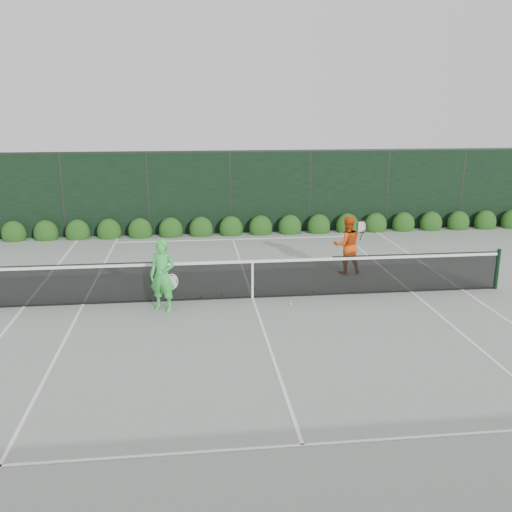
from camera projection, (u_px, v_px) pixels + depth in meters
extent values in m
plane|color=gray|center=(253.00, 298.00, 14.20)|extent=(80.00, 80.00, 0.00)
cylinder|color=black|center=(497.00, 269.00, 14.79)|extent=(0.10, 0.10, 1.07)
cube|color=black|center=(78.00, 285.00, 13.60)|extent=(4.40, 0.01, 1.02)
cube|color=black|center=(253.00, 280.00, 14.08)|extent=(4.00, 0.01, 0.96)
cube|color=black|center=(416.00, 273.00, 14.55)|extent=(4.40, 0.01, 1.02)
cube|color=white|center=(252.00, 261.00, 13.96)|extent=(12.80, 0.03, 0.07)
cube|color=black|center=(253.00, 297.00, 14.20)|extent=(12.80, 0.02, 0.04)
cube|color=white|center=(253.00, 280.00, 14.09)|extent=(0.05, 0.03, 0.91)
imported|color=green|center=(163.00, 275.00, 13.15)|extent=(0.73, 0.62, 1.70)
torus|color=silver|center=(172.00, 282.00, 13.32)|extent=(0.30, 0.07, 0.30)
cylinder|color=black|center=(172.00, 291.00, 13.38)|extent=(0.10, 0.03, 0.30)
imported|color=#DA4D12|center=(347.00, 245.00, 16.11)|extent=(0.83, 0.66, 1.65)
torus|color=black|center=(362.00, 227.00, 15.81)|extent=(0.29, 0.13, 0.30)
cylinder|color=black|center=(362.00, 235.00, 15.87)|extent=(0.10, 0.03, 0.30)
cube|color=white|center=(24.00, 307.00, 13.58)|extent=(0.06, 23.77, 0.01)
cube|color=white|center=(462.00, 290.00, 14.82)|extent=(0.06, 23.77, 0.01)
cube|color=white|center=(83.00, 304.00, 13.74)|extent=(0.06, 23.77, 0.01)
cube|color=white|center=(411.00, 292.00, 14.67)|extent=(0.06, 23.77, 0.01)
cube|color=white|center=(223.00, 212.00, 25.61)|extent=(11.03, 0.06, 0.01)
cube|color=white|center=(233.00, 239.00, 20.34)|extent=(8.23, 0.06, 0.01)
cube|color=white|center=(303.00, 445.00, 8.06)|extent=(8.23, 0.06, 0.01)
cube|color=white|center=(253.00, 298.00, 14.20)|extent=(0.06, 12.80, 0.01)
cube|color=black|center=(230.00, 193.00, 21.01)|extent=(32.00, 0.06, 3.00)
cube|color=#262826|center=(229.00, 151.00, 20.62)|extent=(32.00, 0.06, 0.06)
cylinder|color=#262826|center=(62.00, 196.00, 20.34)|extent=(0.08, 0.08, 3.00)
cylinder|color=#262826|center=(148.00, 195.00, 20.68)|extent=(0.08, 0.08, 3.00)
cylinder|color=#262826|center=(230.00, 193.00, 21.01)|extent=(0.08, 0.08, 3.00)
cylinder|color=#262826|center=(310.00, 192.00, 21.35)|extent=(0.08, 0.08, 3.00)
cylinder|color=#262826|center=(387.00, 190.00, 21.69)|extent=(0.08, 0.08, 3.00)
cylinder|color=#262826|center=(462.00, 189.00, 22.03)|extent=(0.08, 0.08, 3.00)
ellipsoid|color=#10390F|center=(14.00, 234.00, 20.14)|extent=(0.86, 0.65, 0.94)
ellipsoid|color=#10390F|center=(46.00, 233.00, 20.26)|extent=(0.86, 0.65, 0.94)
ellipsoid|color=#10390F|center=(78.00, 232.00, 20.38)|extent=(0.86, 0.65, 0.94)
ellipsoid|color=#10390F|center=(109.00, 232.00, 20.51)|extent=(0.86, 0.65, 0.94)
ellipsoid|color=#10390F|center=(140.00, 231.00, 20.63)|extent=(0.86, 0.65, 0.94)
ellipsoid|color=#10390F|center=(171.00, 230.00, 20.76)|extent=(0.86, 0.65, 0.94)
ellipsoid|color=#10390F|center=(201.00, 229.00, 20.88)|extent=(0.86, 0.65, 0.94)
ellipsoid|color=#10390F|center=(231.00, 229.00, 21.00)|extent=(0.86, 0.65, 0.94)
ellipsoid|color=#10390F|center=(261.00, 228.00, 21.13)|extent=(0.86, 0.65, 0.94)
ellipsoid|color=#10390F|center=(290.00, 227.00, 21.25)|extent=(0.86, 0.65, 0.94)
ellipsoid|color=#10390F|center=(319.00, 226.00, 21.38)|extent=(0.86, 0.65, 0.94)
ellipsoid|color=#10390F|center=(347.00, 226.00, 21.50)|extent=(0.86, 0.65, 0.94)
ellipsoid|color=#10390F|center=(375.00, 225.00, 21.63)|extent=(0.86, 0.65, 0.94)
ellipsoid|color=#10390F|center=(403.00, 224.00, 21.75)|extent=(0.86, 0.65, 0.94)
ellipsoid|color=#10390F|center=(431.00, 224.00, 21.87)|extent=(0.86, 0.65, 0.94)
ellipsoid|color=#10390F|center=(458.00, 223.00, 22.00)|extent=(0.86, 0.65, 0.94)
ellipsoid|color=#10390F|center=(485.00, 222.00, 22.12)|extent=(0.86, 0.65, 0.94)
ellipsoid|color=#10390F|center=(512.00, 222.00, 22.25)|extent=(0.86, 0.65, 0.94)
sphere|color=#D4E533|center=(201.00, 296.00, 14.25)|extent=(0.07, 0.07, 0.07)
sphere|color=#D4E533|center=(157.00, 295.00, 14.30)|extent=(0.07, 0.07, 0.07)
sphere|color=#D4E533|center=(313.00, 291.00, 14.61)|extent=(0.07, 0.07, 0.07)
sphere|color=#D4E533|center=(222.00, 293.00, 14.43)|extent=(0.07, 0.07, 0.07)
sphere|color=#D4E533|center=(255.00, 289.00, 14.80)|extent=(0.07, 0.07, 0.07)
sphere|color=#D4E533|center=(290.00, 304.00, 13.67)|extent=(0.07, 0.07, 0.07)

